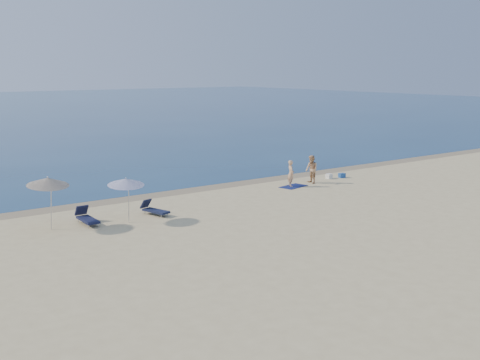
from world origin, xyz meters
name	(u,v)px	position (x,y,z in m)	size (l,w,h in m)	color
wet_sand_strip	(220,186)	(0.00, 19.40, 0.00)	(240.00, 1.60, 0.00)	#847254
person_left	(291,173)	(3.50, 16.65, 0.83)	(0.61, 0.40, 1.66)	tan
person_right	(312,169)	(5.28, 16.68, 0.90)	(0.88, 0.68, 1.81)	tan
beach_towel	(293,186)	(3.62, 16.52, 0.01)	(1.79, 0.99, 0.03)	#0E1648
white_bag	(329,176)	(7.37, 17.20, 0.16)	(0.38, 0.33, 0.33)	silver
blue_cooler	(342,175)	(8.33, 16.94, 0.15)	(0.43, 0.30, 0.30)	#1B4693
umbrella_near	(126,182)	(-8.64, 14.63, 1.97)	(2.10, 2.12, 2.27)	silver
umbrella_far	(48,182)	(-12.06, 15.58, 2.22)	(2.12, 2.14, 2.56)	silver
lounger_left	(87,218)	(-10.36, 15.41, 0.29)	(0.64, 1.84, 0.81)	#131735
lounger_right	(154,210)	(-6.90, 15.14, 0.27)	(0.97, 1.75, 0.74)	#131935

